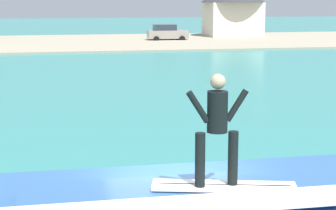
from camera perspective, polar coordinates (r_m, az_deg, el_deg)
The scene contains 5 objects.
surfboard at distance 9.45m, azimuth 5.43°, elevation -7.82°, with size 2.32×1.05×0.06m.
surfer at distance 9.13m, azimuth 4.78°, elevation -1.83°, with size 0.99×0.32×1.77m.
shoreline_bank at distance 64.07m, azimuth -9.45°, elevation 5.98°, with size 120.00×23.53×0.17m.
car_far_shore at distance 66.05m, azimuth -0.10°, elevation 7.00°, with size 4.45×2.08×1.86m.
house_gabled_white at distance 72.76m, azimuth 6.29°, elevation 9.56°, with size 7.87×7.87×6.73m.
Camera 1 is at (-2.24, -10.55, 4.87)m, focal length 63.07 mm.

